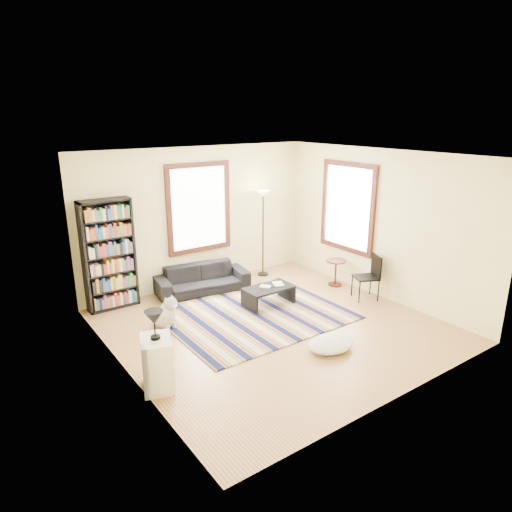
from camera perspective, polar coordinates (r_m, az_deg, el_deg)
floor at (r=7.75m, az=2.16°, el=-9.05°), size 5.00×5.00×0.10m
ceiling at (r=6.96m, az=2.44°, el=12.85°), size 5.00×5.00×0.10m
wall_back at (r=9.31m, az=-7.34°, el=4.85°), size 5.00×0.10×2.80m
wall_front at (r=5.54m, az=18.64°, el=-4.76°), size 5.00×0.10×2.80m
wall_left at (r=6.08m, az=-17.15°, el=-2.62°), size 0.10×5.00×2.80m
wall_right at (r=8.96m, az=15.37°, el=3.88°), size 0.10×5.00×2.80m
window_back at (r=9.20m, az=-7.15°, el=5.98°), size 1.20×0.06×1.60m
window_right at (r=9.37m, az=11.40°, el=5.99°), size 0.06×1.20×1.60m
rug at (r=8.11m, az=-0.11°, el=-7.32°), size 3.03×2.43×0.02m
sofa at (r=9.11m, az=-6.74°, el=-2.85°), size 1.91×0.99×0.53m
bookshelf at (r=8.50m, az=-17.92°, el=0.12°), size 0.90×0.30×2.00m
coffee_table at (r=8.43m, az=1.58°, el=-5.06°), size 0.99×0.70×0.36m
book_a at (r=8.31m, az=1.04°, el=-4.01°), size 0.24×0.23×0.02m
book_b at (r=8.48m, az=2.20°, el=-3.54°), size 0.26×0.30×0.02m
floor_cushion at (r=7.07m, az=9.33°, el=-10.76°), size 0.87×0.74×0.19m
floor_lamp at (r=9.79m, az=0.88°, el=2.79°), size 0.35×0.35×1.86m
side_table at (r=9.52m, az=9.91°, el=-2.07°), size 0.46×0.46×0.54m
folding_chair at (r=8.89m, az=13.56°, el=-2.62°), size 0.55×0.54×0.86m
white_cabinet at (r=6.11m, az=-12.24°, el=-12.99°), size 0.52×0.60×0.70m
table_lamp at (r=5.86m, az=-12.57°, el=-8.42°), size 0.29×0.29×0.38m
dog at (r=7.73m, az=-11.46°, el=-6.76°), size 0.53×0.65×0.57m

